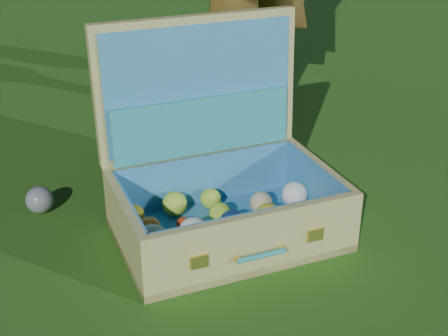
# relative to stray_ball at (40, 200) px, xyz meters

# --- Properties ---
(ground) EXTENTS (60.00, 60.00, 0.00)m
(ground) POSITION_rel_stray_ball_xyz_m (0.52, -0.10, -0.04)
(ground) COLOR #215114
(ground) RESTS_ON ground
(stray_ball) EXTENTS (0.07, 0.07, 0.07)m
(stray_ball) POSITION_rel_stray_ball_xyz_m (0.00, 0.00, 0.00)
(stray_ball) COLOR teal
(stray_ball) RESTS_ON ground
(suitcase) EXTENTS (0.60, 0.51, 0.50)m
(suitcase) POSITION_rel_stray_ball_xyz_m (0.45, -0.13, 0.11)
(suitcase) COLOR tan
(suitcase) RESTS_ON ground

